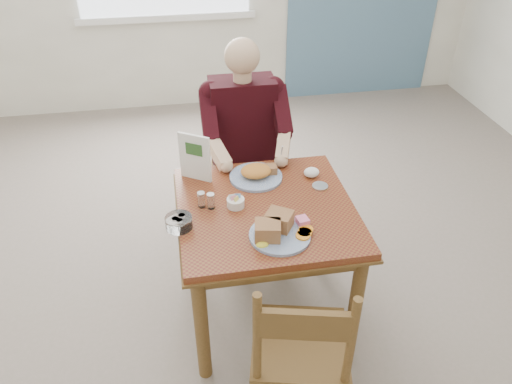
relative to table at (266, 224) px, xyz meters
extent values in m
plane|color=#71695C|center=(0.00, 0.00, -0.64)|extent=(6.00, 6.00, 0.00)
ellipsoid|color=yellow|center=(-0.08, -0.31, 0.13)|extent=(0.06, 0.05, 0.03)
ellipsoid|color=white|center=(0.30, 0.24, 0.14)|extent=(0.09, 0.07, 0.06)
cylinder|color=silver|center=(0.32, 0.13, 0.12)|extent=(0.09, 0.09, 0.01)
cube|color=white|center=(-0.40, 2.96, 0.28)|extent=(1.72, 0.04, 0.06)
cube|color=brown|center=(0.00, 0.00, 0.09)|extent=(0.90, 0.90, 0.04)
cube|color=brown|center=(0.00, 0.00, 0.06)|extent=(0.92, 0.92, 0.01)
cylinder|color=brown|center=(-0.39, -0.39, -0.28)|extent=(0.07, 0.07, 0.71)
cylinder|color=brown|center=(0.39, -0.39, -0.28)|extent=(0.07, 0.07, 0.71)
cylinder|color=brown|center=(-0.39, 0.39, -0.28)|extent=(0.07, 0.07, 0.71)
cylinder|color=brown|center=(0.39, 0.39, -0.28)|extent=(0.07, 0.07, 0.71)
cube|color=brown|center=(0.00, -0.39, 0.02)|extent=(0.80, 0.03, 0.08)
cube|color=brown|center=(0.00, 0.39, 0.02)|extent=(0.80, 0.03, 0.08)
cube|color=brown|center=(-0.39, 0.00, 0.02)|extent=(0.03, 0.80, 0.08)
cube|color=brown|center=(0.39, 0.00, 0.02)|extent=(0.03, 0.80, 0.08)
cylinder|color=brown|center=(-0.18, 0.57, -0.41)|extent=(0.04, 0.04, 0.45)
cylinder|color=brown|center=(0.18, 0.57, -0.41)|extent=(0.04, 0.04, 0.45)
cylinder|color=brown|center=(-0.18, 0.93, -0.41)|extent=(0.04, 0.04, 0.45)
cylinder|color=brown|center=(0.18, 0.93, -0.41)|extent=(0.04, 0.04, 0.45)
cube|color=brown|center=(0.00, 0.75, -0.17)|extent=(0.42, 0.42, 0.03)
cylinder|color=brown|center=(-0.18, 0.93, 0.06)|extent=(0.04, 0.04, 0.50)
cylinder|color=brown|center=(0.18, 0.93, 0.06)|extent=(0.04, 0.04, 0.50)
cube|color=brown|center=(0.00, 0.93, 0.16)|extent=(0.38, 0.03, 0.14)
cylinder|color=brown|center=(-0.10, -0.44, -0.41)|extent=(0.05, 0.05, 0.45)
cylinder|color=brown|center=(0.25, -0.52, -0.41)|extent=(0.05, 0.05, 0.45)
cube|color=brown|center=(0.03, -0.65, -0.17)|extent=(0.51, 0.51, 0.03)
cylinder|color=brown|center=(-0.19, -0.79, 0.06)|extent=(0.04, 0.04, 0.50)
cylinder|color=brown|center=(0.16, -0.87, 0.06)|extent=(0.04, 0.04, 0.50)
cube|color=brown|center=(-0.01, -0.83, 0.16)|extent=(0.38, 0.12, 0.14)
cube|color=gray|center=(-0.10, 0.63, -0.10)|extent=(0.13, 0.38, 0.12)
cube|color=gray|center=(0.10, 0.63, -0.10)|extent=(0.13, 0.38, 0.12)
cube|color=gray|center=(-0.10, 0.45, -0.40)|extent=(0.10, 0.10, 0.48)
cube|color=gray|center=(0.10, 0.45, -0.40)|extent=(0.10, 0.10, 0.48)
cube|color=black|center=(0.00, 0.78, 0.20)|extent=(0.40, 0.22, 0.58)
sphere|color=black|center=(-0.19, 0.78, 0.42)|extent=(0.15, 0.15, 0.15)
sphere|color=black|center=(0.19, 0.78, 0.42)|extent=(0.15, 0.15, 0.15)
cylinder|color=tan|center=(0.00, 0.76, 0.51)|extent=(0.11, 0.11, 0.08)
sphere|color=tan|center=(0.00, 0.76, 0.64)|extent=(0.21, 0.21, 0.21)
cube|color=black|center=(-0.22, 0.67, 0.32)|extent=(0.09, 0.29, 0.27)
cube|color=black|center=(0.22, 0.67, 0.32)|extent=(0.09, 0.29, 0.27)
sphere|color=black|center=(-0.22, 0.55, 0.22)|extent=(0.09, 0.09, 0.09)
sphere|color=black|center=(0.22, 0.55, 0.22)|extent=(0.09, 0.09, 0.09)
cube|color=tan|center=(-0.19, 0.46, 0.19)|extent=(0.14, 0.23, 0.14)
cube|color=tan|center=(0.19, 0.46, 0.19)|extent=(0.14, 0.23, 0.14)
sphere|color=tan|center=(-0.16, 0.37, 0.15)|extent=(0.08, 0.08, 0.08)
sphere|color=tan|center=(0.16, 0.37, 0.15)|extent=(0.08, 0.08, 0.08)
cylinder|color=silver|center=(0.16, 0.37, 0.20)|extent=(0.01, 0.05, 0.12)
cylinder|color=white|center=(0.02, -0.25, 0.12)|extent=(0.37, 0.37, 0.02)
cube|color=tan|center=(-0.04, -0.26, 0.17)|extent=(0.14, 0.12, 0.08)
cube|color=tan|center=(0.03, -0.19, 0.17)|extent=(0.16, 0.15, 0.08)
cylinder|color=orange|center=(0.12, -0.28, 0.13)|extent=(0.09, 0.09, 0.01)
cylinder|color=orange|center=(0.13, -0.26, 0.13)|extent=(0.08, 0.08, 0.01)
cylinder|color=orange|center=(0.15, -0.24, 0.13)|extent=(0.07, 0.07, 0.01)
cube|color=pink|center=(0.14, -0.19, 0.14)|extent=(0.06, 0.07, 0.03)
cylinder|color=white|center=(0.00, 0.27, 0.12)|extent=(0.30, 0.30, 0.02)
ellipsoid|color=gold|center=(0.00, 0.27, 0.16)|extent=(0.17, 0.15, 0.06)
cube|color=tan|center=(0.06, 0.29, 0.15)|extent=(0.11, 0.07, 0.04)
cylinder|color=white|center=(-0.15, 0.03, 0.14)|extent=(0.11, 0.11, 0.05)
cube|color=pink|center=(-0.16, 0.03, 0.17)|extent=(0.03, 0.02, 0.02)
cube|color=#6699D8|center=(-0.14, 0.04, 0.17)|extent=(0.03, 0.02, 0.02)
cube|color=#EAD159|center=(-0.15, 0.02, 0.17)|extent=(0.03, 0.03, 0.02)
cube|color=white|center=(-0.17, 0.04, 0.17)|extent=(0.03, 0.01, 0.02)
cylinder|color=white|center=(-0.33, 0.06, 0.15)|extent=(0.05, 0.05, 0.07)
cylinder|color=silver|center=(-0.33, 0.06, 0.19)|extent=(0.05, 0.05, 0.02)
cylinder|color=white|center=(-0.28, 0.04, 0.15)|extent=(0.05, 0.05, 0.07)
cylinder|color=silver|center=(-0.28, 0.04, 0.19)|extent=(0.05, 0.05, 0.02)
cylinder|color=white|center=(-0.45, -0.09, 0.14)|extent=(0.15, 0.15, 0.06)
cylinder|color=white|center=(-0.46, -0.10, 0.16)|extent=(0.04, 0.04, 0.02)
cylinder|color=white|center=(-0.43, -0.08, 0.16)|extent=(0.04, 0.04, 0.02)
cylinder|color=white|center=(-0.44, -0.11, 0.16)|extent=(0.04, 0.04, 0.02)
cube|color=white|center=(-0.33, 0.33, 0.25)|extent=(0.16, 0.11, 0.27)
cube|color=#2D5926|center=(-0.33, 0.32, 0.30)|extent=(0.08, 0.06, 0.07)
camera|label=1|loc=(-0.41, -2.03, 1.63)|focal=35.00mm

